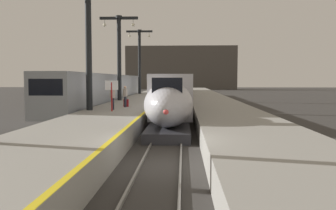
# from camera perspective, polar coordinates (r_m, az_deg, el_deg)

# --- Properties ---
(ground_plane) EXTENTS (260.00, 260.00, 0.00)m
(ground_plane) POSITION_cam_1_polar(r_m,az_deg,el_deg) (13.49, -1.21, -9.85)
(ground_plane) COLOR #33302D
(platform_left) EXTENTS (4.80, 110.00, 1.05)m
(platform_left) POSITION_cam_1_polar(r_m,az_deg,el_deg) (38.23, -4.86, 0.04)
(platform_left) COLOR gray
(platform_left) RESTS_ON ground
(platform_right) EXTENTS (4.80, 110.00, 1.05)m
(platform_right) POSITION_cam_1_polar(r_m,az_deg,el_deg) (38.05, 7.33, 0.01)
(platform_right) COLOR gray
(platform_right) RESTS_ON ground
(platform_left_safety_stripe) EXTENTS (0.20, 107.80, 0.01)m
(platform_left_safety_stripe) POSITION_cam_1_polar(r_m,az_deg,el_deg) (37.97, -1.45, 0.83)
(platform_left_safety_stripe) COLOR yellow
(platform_left_safety_stripe) RESTS_ON platform_left
(rail_main_left) EXTENTS (0.08, 110.00, 0.12)m
(rail_main_left) POSITION_cam_1_polar(r_m,az_deg,el_deg) (40.72, 0.25, -0.34)
(rail_main_left) COLOR slate
(rail_main_left) RESTS_ON ground
(rail_main_right) EXTENTS (0.08, 110.00, 0.12)m
(rail_main_right) POSITION_cam_1_polar(r_m,az_deg,el_deg) (40.69, 2.36, -0.35)
(rail_main_right) COLOR slate
(rail_main_right) RESTS_ON ground
(rail_secondary_left) EXTENTS (0.08, 110.00, 0.12)m
(rail_secondary_left) POSITION_cam_1_polar(r_m,az_deg,el_deg) (41.83, -10.90, -0.30)
(rail_secondary_left) COLOR slate
(rail_secondary_left) RESTS_ON ground
(rail_secondary_right) EXTENTS (0.08, 110.00, 0.12)m
(rail_secondary_right) POSITION_cam_1_polar(r_m,az_deg,el_deg) (41.51, -8.89, -0.31)
(rail_secondary_right) COLOR slate
(rail_secondary_right) RESTS_ON ground
(highspeed_train_main) EXTENTS (2.92, 56.37, 3.60)m
(highspeed_train_main) POSITION_cam_1_polar(r_m,az_deg,el_deg) (44.65, 1.42, 2.49)
(highspeed_train_main) COLOR silver
(highspeed_train_main) RESTS_ON ground
(regional_train_adjacent) EXTENTS (2.85, 36.60, 3.80)m
(regional_train_adjacent) POSITION_cam_1_polar(r_m,az_deg,el_deg) (41.76, -9.87, 2.55)
(regional_train_adjacent) COLOR gray
(regional_train_adjacent) RESTS_ON ground
(station_column_mid) EXTENTS (4.00, 0.68, 9.09)m
(station_column_mid) POSITION_cam_1_polar(r_m,az_deg,el_deg) (26.20, -12.69, 11.21)
(station_column_mid) COLOR black
(station_column_mid) RESTS_ON platform_left
(station_column_far) EXTENTS (4.00, 0.68, 8.80)m
(station_column_far) POSITION_cam_1_polar(r_m,az_deg,el_deg) (37.82, -7.87, 8.84)
(station_column_far) COLOR black
(station_column_far) RESTS_ON platform_left
(station_column_distant) EXTENTS (4.00, 0.68, 9.72)m
(station_column_distant) POSITION_cam_1_polar(r_m,az_deg,el_deg) (54.81, -4.61, 7.92)
(station_column_distant) COLOR black
(station_column_distant) RESTS_ON platform_left
(passenger_near_edge) EXTENTS (0.31, 0.55, 1.69)m
(passenger_near_edge) POSITION_cam_1_polar(r_m,az_deg,el_deg) (28.28, -6.89, 1.65)
(passenger_near_edge) COLOR #23232D
(passenger_near_edge) RESTS_ON platform_left
(passenger_mid_platform) EXTENTS (0.33, 0.55, 1.69)m
(passenger_mid_platform) POSITION_cam_1_polar(r_m,az_deg,el_deg) (25.96, -8.91, 1.41)
(passenger_mid_platform) COLOR #23232D
(passenger_mid_platform) RESTS_ON platform_left
(rolling_suitcase) EXTENTS (0.40, 0.22, 0.98)m
(rolling_suitcase) POSITION_cam_1_polar(r_m,az_deg,el_deg) (28.81, -6.76, 0.34)
(rolling_suitcase) COLOR maroon
(rolling_suitcase) RESTS_ON platform_left
(departure_info_board) EXTENTS (0.90, 0.10, 2.12)m
(departure_info_board) POSITION_cam_1_polar(r_m,az_deg,el_deg) (24.68, -9.06, 2.47)
(departure_info_board) COLOR maroon
(departure_info_board) RESTS_ON platform_left
(terminus_back_wall) EXTENTS (36.00, 2.00, 14.00)m
(terminus_back_wall) POSITION_cam_1_polar(r_m,az_deg,el_deg) (115.13, 2.11, 6.03)
(terminus_back_wall) COLOR #4C4742
(terminus_back_wall) RESTS_ON ground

